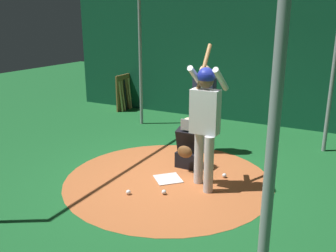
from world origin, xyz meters
name	(u,v)px	position (x,y,z in m)	size (l,w,h in m)	color
ground_plane	(168,179)	(0.00, 0.00, 0.00)	(26.34, 26.34, 0.00)	#195B28
dirt_circle	(168,179)	(0.00, 0.00, 0.00)	(3.50, 3.50, 0.01)	#B76033
home_plate	(168,179)	(0.00, 0.00, 0.01)	(0.42, 0.42, 0.01)	white
batter	(205,115)	(-0.02, 0.63, 1.20)	(0.68, 0.49, 2.25)	#BCBCC0
catcher	(188,148)	(-0.68, 0.07, 0.37)	(0.58, 0.40, 0.94)	black
umpire	(204,104)	(-1.50, 0.01, 1.00)	(0.22, 0.49, 1.78)	#4C4C51
back_wall	(245,52)	(-4.22, 0.00, 1.80)	(0.22, 10.34, 3.58)	#0F472D
cage_frame	(168,48)	(0.00, 0.00, 2.19)	(5.55, 4.49, 3.16)	gray
bat_rack	(127,92)	(-3.97, -3.46, 0.49)	(1.06, 0.19, 1.05)	olive
baseball_0	(164,192)	(0.52, 0.20, 0.04)	(0.07, 0.07, 0.07)	white
baseball_1	(224,175)	(-0.51, 0.83, 0.04)	(0.07, 0.07, 0.07)	white
baseball_2	(128,192)	(0.78, -0.29, 0.04)	(0.07, 0.07, 0.07)	white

